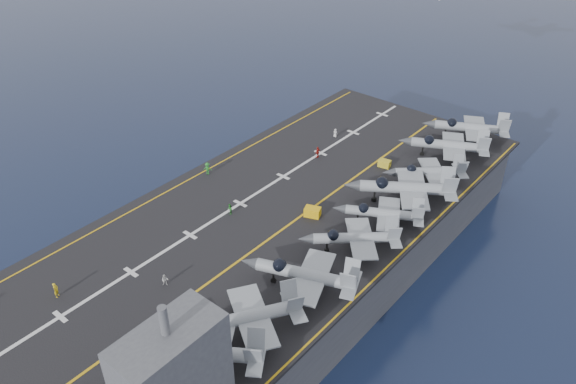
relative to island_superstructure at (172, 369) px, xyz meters
The scene contains 26 objects.
ground 38.02m from the island_superstructure, 116.57° to the left, with size 500.00×500.00×0.00m, color #142135.
hull 35.94m from the island_superstructure, 116.57° to the left, with size 36.00×90.00×10.00m, color #56595E.
flight_deck 34.41m from the island_superstructure, 116.57° to the left, with size 38.00×92.00×0.40m, color black.
foul_line 33.17m from the island_superstructure, 111.80° to the left, with size 0.35×90.00×0.02m, color gold.
landing_centerline 37.38m from the island_superstructure, 124.99° to the left, with size 0.50×90.00×0.02m, color silver.
deck_edge_port 44.50m from the island_superstructure, 136.85° to the left, with size 0.25×90.00×0.02m, color gold.
deck_edge_stbd 31.12m from the island_superstructure, 83.35° to the left, with size 0.25×90.00×0.02m, color gold.
island_superstructure is the anchor object (origin of this frame).
fighter_jet_1 8.12m from the island_superstructure, 114.75° to the left, with size 17.42×16.13×5.03m, color #9BA3AC, non-canonical shape.
fighter_jet_2 13.18m from the island_superstructure, 102.92° to the left, with size 16.47×18.02×5.21m, color gray, non-canonical shape.
fighter_jet_3 22.39m from the island_superstructure, 95.32° to the left, with size 17.46×14.69×5.16m, color gray, non-canonical shape.
fighter_jet_4 32.23m from the island_superstructure, 92.86° to the left, with size 15.95×15.60×4.65m, color #A1AAB1, non-canonical shape.
fighter_jet_5 39.43m from the island_superstructure, 92.58° to the left, with size 15.27×13.62×4.43m, color #959CA3, non-canonical shape.
fighter_jet_6 46.24m from the island_superstructure, 92.70° to the left, with size 19.79×18.37×5.72m, color gray, non-canonical shape.
fighter_jet_7 53.48m from the island_superstructure, 92.34° to the left, with size 15.50×15.18×4.53m, color gray, non-canonical shape.
fighter_jet_8 62.77m from the island_superstructure, 93.24° to the left, with size 17.83×15.75×5.18m, color #919AA2, non-canonical shape.
tow_cart_a 14.39m from the island_superstructure, 135.53° to the left, with size 2.46×2.01×1.27m, color gold, non-canonical shape.
tow_cart_b 36.77m from the island_superstructure, 107.37° to the left, with size 2.65×2.20×1.36m, color yellow, non-canonical shape.
tow_cart_c 54.55m from the island_superstructure, 100.83° to the left, with size 2.15×1.60×1.17m, color gold, non-canonical shape.
crew_1 25.16m from the island_superstructure, behind, with size 1.34×1.48×2.05m, color yellow.
crew_2 34.58m from the island_superstructure, 126.81° to the left, with size 1.17×1.18×1.66m, color #278B29.
crew_3 45.54m from the island_superstructure, 133.34° to the left, with size 1.48×1.39×2.06m, color #207F25.
crew_4 53.04m from the island_superstructure, 112.91° to the left, with size 0.85×1.24×2.01m, color #AD1B14.
crew_5 61.15m from the island_superstructure, 111.79° to the left, with size 1.06×0.80×1.62m, color silver.
crew_7 20.53m from the island_superstructure, 144.37° to the left, with size 1.16×1.16×1.63m, color silver.
fighter_jet_9 71.24m from the island_superstructure, 92.85° to the left, with size 17.83×15.75×5.18m, color #919AA2, non-canonical shape.
Camera 1 is at (43.80, -48.55, 58.22)m, focal length 35.00 mm.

